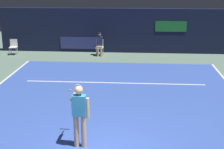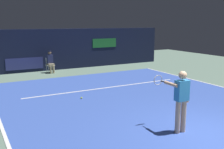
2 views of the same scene
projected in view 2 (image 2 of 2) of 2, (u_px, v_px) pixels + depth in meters
The scene contains 8 objects.
ground_plane at pixel (127, 98), 10.78m from camera, with size 29.11×29.11×0.00m, color slate.
court_surface at pixel (127, 97), 10.78m from camera, with size 9.81×10.44×0.01m, color #3856B2.
line_sideline_left at pixel (211, 84), 13.07m from camera, with size 0.10×10.44×0.01m, color white.
line_service at pixel (106, 88), 12.35m from camera, with size 7.65×0.10×0.01m, color white.
back_wall at pixel (64, 49), 17.24m from camera, with size 14.45×0.33×2.60m.
tennis_player at pixel (181, 98), 7.20m from camera, with size 0.59×0.94×1.73m.
line_judge_on_chair at pixel (50, 62), 15.99m from camera, with size 0.46×0.55×1.32m.
tennis_ball at pixel (81, 98), 10.58m from camera, with size 0.07×0.07×0.07m, color #CCE033.
Camera 2 is at (-5.54, -4.61, 2.99)m, focal length 42.72 mm.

